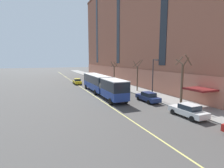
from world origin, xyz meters
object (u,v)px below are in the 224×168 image
(street_tree_far_uptown, at_px, (114,72))
(taxi_cab, at_px, (77,81))
(parked_car_navy_3, at_px, (148,97))
(parked_car_silver_5, at_px, (107,83))
(street_lamp, at_px, (154,74))
(parked_car_red_0, at_px, (91,77))
(parked_car_white_2, at_px, (188,110))
(street_tree_mid_block, at_px, (137,76))
(city_bus, at_px, (101,84))
(parked_car_darkgray_6, at_px, (120,87))
(fire_hydrant, at_px, (100,79))
(street_tree_near_corner, at_px, (182,80))

(street_tree_far_uptown, bearing_deg, taxi_cab, 161.87)
(parked_car_navy_3, bearing_deg, parked_car_silver_5, 89.58)
(street_tree_far_uptown, bearing_deg, street_lamp, -93.77)
(parked_car_red_0, xyz_separation_m, taxi_cab, (-6.62, -9.82, -0.00))
(parked_car_white_2, distance_m, street_lamp, 10.13)
(street_tree_mid_block, distance_m, street_tree_far_uptown, 12.42)
(taxi_cab, xyz_separation_m, street_tree_far_uptown, (9.63, -3.15, 2.38))
(city_bus, xyz_separation_m, parked_car_white_2, (4.95, -16.55, -1.28))
(taxi_cab, bearing_deg, parked_car_silver_5, -41.97)
(parked_car_darkgray_6, bearing_deg, city_bus, -155.32)
(parked_car_silver_5, xyz_separation_m, street_tree_mid_block, (3.07, -9.66, 2.51))
(city_bus, height_order, fire_hydrant, city_bus)
(street_tree_mid_block, bearing_deg, street_tree_near_corner, -90.11)
(city_bus, relative_size, street_tree_near_corner, 2.59)
(street_lamp, height_order, fire_hydrant, street_lamp)
(street_tree_far_uptown, bearing_deg, street_tree_near_corner, -90.02)
(street_tree_near_corner, relative_size, street_tree_mid_block, 1.12)
(street_lamp, bearing_deg, parked_car_silver_5, 95.80)
(city_bus, distance_m, street_tree_near_corner, 14.73)
(parked_car_red_0, relative_size, parked_car_silver_5, 1.08)
(parked_car_white_2, relative_size, taxi_cab, 1.05)
(parked_car_white_2, bearing_deg, street_lamp, 79.13)
(parked_car_red_0, distance_m, street_lamp, 33.13)
(city_bus, bearing_deg, parked_car_darkgray_6, 24.68)
(street_tree_near_corner, bearing_deg, parked_car_white_2, -125.61)
(parked_car_white_2, xyz_separation_m, street_tree_far_uptown, (3.11, 29.30, 2.38))
(street_tree_far_uptown, bearing_deg, parked_car_white_2, -96.06)
(city_bus, xyz_separation_m, fire_hydrant, (6.65, 21.06, -1.57))
(street_lamp, distance_m, fire_hydrant, 28.49)
(city_bus, bearing_deg, parked_car_white_2, -73.35)
(taxi_cab, relative_size, street_tree_far_uptown, 0.73)
(parked_car_white_2, bearing_deg, parked_car_navy_3, 90.59)
(fire_hydrant, bearing_deg, street_tree_mid_block, -86.06)
(street_lamp, relative_size, fire_hydrant, 9.13)
(street_tree_mid_block, bearing_deg, street_tree_far_uptown, 90.07)
(parked_car_white_2, distance_m, taxi_cab, 33.10)
(parked_car_silver_5, height_order, street_tree_far_uptown, street_tree_far_uptown)
(street_lamp, bearing_deg, parked_car_white_2, -100.87)
(parked_car_red_0, relative_size, street_tree_near_corner, 0.64)
(street_tree_near_corner, bearing_deg, street_tree_far_uptown, 89.98)
(parked_car_red_0, bearing_deg, fire_hydrant, -71.05)
(city_bus, relative_size, parked_car_red_0, 4.03)
(street_lamp, bearing_deg, taxi_cab, 109.82)
(street_tree_near_corner, bearing_deg, city_bus, 123.38)
(parked_car_navy_3, xyz_separation_m, street_tree_far_uptown, (3.19, 21.23, 2.38))
(parked_car_red_0, height_order, parked_car_silver_5, same)
(parked_car_navy_3, relative_size, street_tree_near_corner, 0.66)
(street_tree_far_uptown, bearing_deg, parked_car_silver_5, -137.95)
(parked_car_silver_5, bearing_deg, city_bus, -116.60)
(taxi_cab, relative_size, street_tree_near_corner, 0.61)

